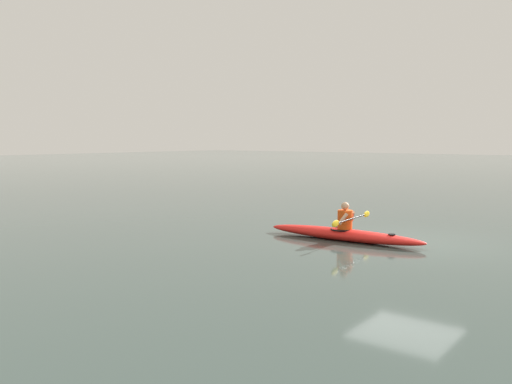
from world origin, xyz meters
TOP-DOWN VIEW (x-y plane):
  - ground_plane at (0.00, 0.00)m, footprint 160.00×160.00m
  - kayak at (1.40, 0.96)m, footprint 4.41×0.91m
  - kayaker at (1.34, 0.96)m, footprint 0.49×2.35m

SIDE VIEW (x-z plane):
  - ground_plane at x=0.00m, z-range 0.00..0.00m
  - kayak at x=1.40m, z-range 0.00..0.31m
  - kayaker at x=1.34m, z-range 0.24..0.95m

